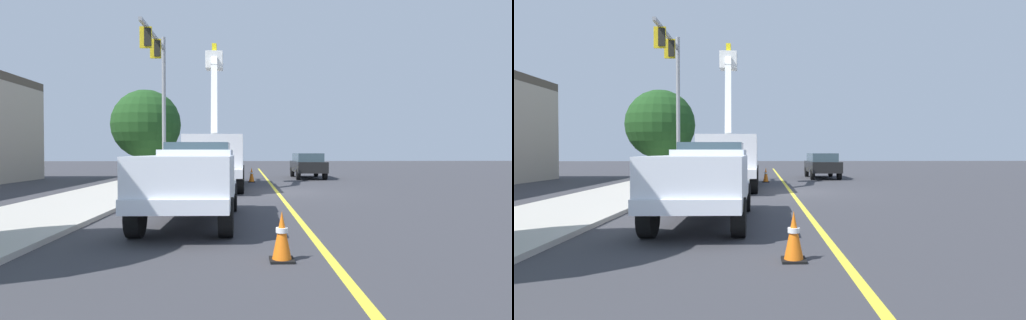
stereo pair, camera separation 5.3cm
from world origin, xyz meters
The scene contains 10 objects.
ground centered at (0.00, 0.00, 0.00)m, with size 120.00×120.00×0.00m, color #38383D.
sidewalk_far_side centered at (0.07, 7.08, 0.06)m, with size 60.00×3.60×0.12m, color #B2ADA3.
lane_centre_stripe centered at (0.00, 0.00, 0.00)m, with size 50.00×0.16×0.01m, color yellow.
utility_bucket_truck centered at (2.39, 2.75, 1.63)m, with size 8.22×2.66×7.55m.
service_pickup_truck centered at (-7.61, 2.84, 1.12)m, with size 5.62×2.23×2.06m.
passing_minivan centered at (9.47, -2.91, 0.97)m, with size 4.82×1.99×1.69m.
traffic_cone_leading centered at (-11.34, 0.93, 0.41)m, with size 0.40×0.40×0.82m.
traffic_cone_mid_front centered at (5.91, 0.98, 0.43)m, with size 0.40×0.40×0.87m.
traffic_signal_mast centered at (4.17, 6.03, 5.71)m, with size 5.34×0.58×8.35m.
street_tree_right centered at (9.30, 7.89, 3.61)m, with size 4.57×4.57×5.90m.
Camera 1 is at (-17.94, 1.60, 1.80)m, focal length 28.51 mm.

